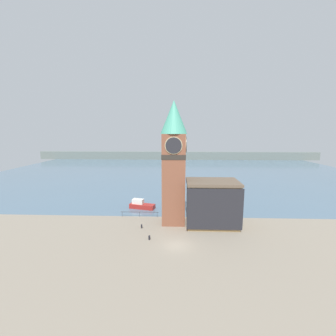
{
  "coord_description": "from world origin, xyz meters",
  "views": [
    {
      "loc": [
        -0.13,
        -33.29,
        17.83
      ],
      "look_at": [
        -1.7,
        6.9,
        11.32
      ],
      "focal_mm": 24.0,
      "sensor_mm": 36.0,
      "label": 1
    }
  ],
  "objects": [
    {
      "name": "ground_plane",
      "position": [
        0.0,
        0.0,
        0.0
      ],
      "size": [
        160.0,
        160.0,
        0.0
      ],
      "primitive_type": "plane",
      "color": "gray"
    },
    {
      "name": "water",
      "position": [
        0.0,
        72.01,
        -0.0
      ],
      "size": [
        160.0,
        120.0,
        0.0
      ],
      "color": "slate",
      "rests_on": "ground_plane"
    },
    {
      "name": "far_shoreline",
      "position": [
        0.0,
        112.01,
        2.5
      ],
      "size": [
        180.0,
        3.0,
        5.0
      ],
      "color": "slate",
      "rests_on": "water"
    },
    {
      "name": "pier_railing",
      "position": [
        -7.91,
        11.76,
        0.93
      ],
      "size": [
        8.05,
        0.08,
        1.09
      ],
      "color": "#333338",
      "rests_on": "ground_plane"
    },
    {
      "name": "clock_tower",
      "position": [
        -0.69,
        9.19,
        12.52
      ],
      "size": [
        5.02,
        5.02,
        23.59
      ],
      "color": "brown",
      "rests_on": "ground_plane"
    },
    {
      "name": "pier_building",
      "position": [
        6.68,
        8.29,
        4.36
      ],
      "size": [
        9.92,
        7.06,
        8.69
      ],
      "color": "#A88451",
      "rests_on": "ground_plane"
    },
    {
      "name": "boat_near",
      "position": [
        -8.42,
        17.15,
        0.79
      ],
      "size": [
        6.2,
        3.33,
        2.17
      ],
      "rotation": [
        0.0,
        0.0,
        -0.24
      ],
      "color": "maroon",
      "rests_on": "water"
    },
    {
      "name": "mooring_bollard_near",
      "position": [
        -6.63,
        6.19,
        0.41
      ],
      "size": [
        0.29,
        0.29,
        0.76
      ],
      "color": "black",
      "rests_on": "ground_plane"
    },
    {
      "name": "mooring_bollard_far",
      "position": [
        -4.62,
        1.68,
        0.42
      ],
      "size": [
        0.35,
        0.35,
        0.77
      ],
      "color": "black",
      "rests_on": "ground_plane"
    }
  ]
}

